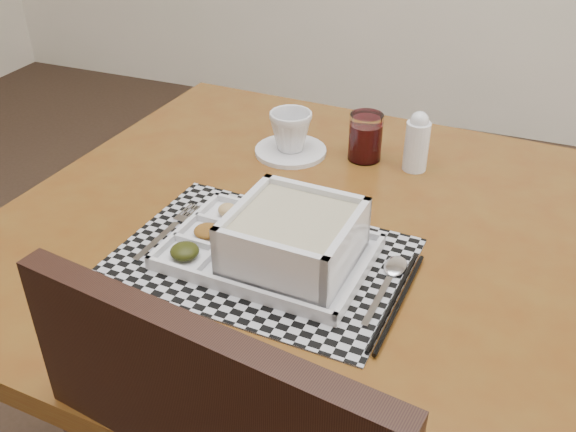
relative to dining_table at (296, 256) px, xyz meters
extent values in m
cube|color=#5D2E11|center=(0.00, 0.00, 0.06)|extent=(1.06, 1.06, 0.04)
cylinder|color=#5D2E11|center=(-0.43, 0.48, -0.32)|extent=(0.05, 0.05, 0.71)
cylinder|color=#5D2E11|center=(0.48, 0.43, -0.32)|extent=(0.05, 0.05, 0.71)
cube|color=#5D2E11|center=(0.02, 0.43, 0.00)|extent=(0.87, 0.07, 0.08)
cube|color=#5D2E11|center=(-0.43, 0.02, 0.00)|extent=(0.07, 0.87, 0.08)
cube|color=#5D2E11|center=(0.43, -0.02, 0.00)|extent=(0.07, 0.87, 0.08)
cube|color=#A3A3AA|center=(-0.01, -0.13, 0.08)|extent=(0.47, 0.34, 0.00)
cube|color=silver|center=(0.00, -0.12, 0.09)|extent=(0.33, 0.24, 0.01)
cube|color=silver|center=(0.01, -0.02, 0.10)|extent=(0.32, 0.02, 0.01)
cube|color=silver|center=(-0.01, -0.23, 0.10)|extent=(0.32, 0.02, 0.01)
cube|color=silver|center=(-0.16, -0.11, 0.10)|extent=(0.02, 0.22, 0.01)
cube|color=silver|center=(0.16, -0.13, 0.10)|extent=(0.02, 0.22, 0.01)
cube|color=silver|center=(-0.07, -0.12, 0.10)|extent=(0.02, 0.20, 0.01)
cube|color=silver|center=(-0.12, -0.15, 0.10)|extent=(0.08, 0.01, 0.01)
cube|color=silver|center=(-0.12, -0.08, 0.10)|extent=(0.08, 0.01, 0.01)
ellipsoid|color=black|center=(-0.12, -0.18, 0.10)|extent=(0.05, 0.05, 0.02)
ellipsoid|color=#54350E|center=(-0.11, -0.12, 0.10)|extent=(0.04, 0.04, 0.02)
ellipsoid|color=#997245|center=(-0.11, -0.05, 0.10)|extent=(0.03, 0.03, 0.02)
cube|color=silver|center=(0.05, -0.13, 0.10)|extent=(0.19, 0.19, 0.01)
cube|color=silver|center=(0.05, -0.04, 0.13)|extent=(0.18, 0.02, 0.09)
cube|color=silver|center=(0.04, -0.22, 0.13)|extent=(0.18, 0.02, 0.09)
cube|color=silver|center=(-0.04, -0.12, 0.13)|extent=(0.02, 0.18, 0.09)
cube|color=silver|center=(0.13, -0.13, 0.13)|extent=(0.02, 0.18, 0.09)
cube|color=tan|center=(0.05, -0.13, 0.13)|extent=(0.17, 0.17, 0.08)
cube|color=silver|center=(-0.19, -0.15, 0.08)|extent=(0.02, 0.12, 0.00)
cube|color=silver|center=(-0.19, -0.08, 0.08)|extent=(0.02, 0.02, 0.00)
cube|color=silver|center=(-0.19, -0.05, 0.08)|extent=(0.01, 0.04, 0.00)
cube|color=silver|center=(-0.19, -0.05, 0.08)|extent=(0.01, 0.04, 0.00)
cube|color=silver|center=(-0.18, -0.05, 0.08)|extent=(0.01, 0.04, 0.00)
cube|color=silver|center=(-0.18, -0.05, 0.08)|extent=(0.01, 0.04, 0.00)
cube|color=silver|center=(0.19, -0.16, 0.08)|extent=(0.02, 0.12, 0.00)
ellipsoid|color=silver|center=(0.20, -0.07, 0.08)|extent=(0.04, 0.06, 0.01)
cylinder|color=black|center=(0.21, -0.16, 0.08)|extent=(0.02, 0.24, 0.01)
cylinder|color=black|center=(0.22, -0.16, 0.08)|extent=(0.02, 0.24, 0.01)
cylinder|color=silver|center=(-0.10, 0.24, 0.08)|extent=(0.15, 0.15, 0.01)
imported|color=silver|center=(-0.10, 0.24, 0.13)|extent=(0.11, 0.11, 0.08)
cylinder|color=white|center=(0.04, 0.27, 0.13)|extent=(0.07, 0.07, 0.10)
cylinder|color=#3B0409|center=(0.04, 0.27, 0.12)|extent=(0.06, 0.06, 0.08)
cylinder|color=silver|center=(0.15, 0.26, 0.13)|extent=(0.05, 0.05, 0.10)
sphere|color=silver|center=(0.15, 0.26, 0.18)|extent=(0.04, 0.04, 0.04)
camera|label=1|loc=(0.34, -0.88, 0.69)|focal=40.00mm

